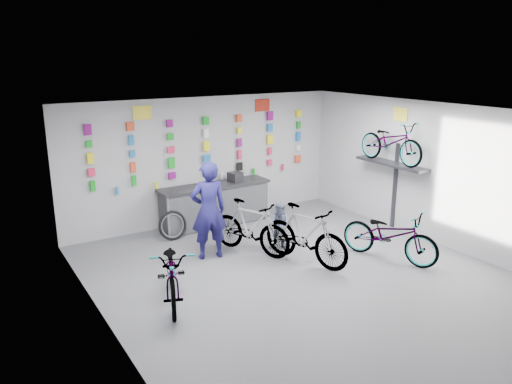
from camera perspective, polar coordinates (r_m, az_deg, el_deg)
floor at (r=9.24m, az=5.71°, el=-9.89°), size 8.00×8.00×0.00m
ceiling at (r=8.41m, az=6.26°, el=8.92°), size 8.00×8.00×0.00m
wall_back at (r=12.02m, az=-5.79°, el=3.65°), size 7.00×0.00×7.00m
wall_left at (r=7.21m, az=-16.71°, el=-5.07°), size 0.00×8.00×8.00m
wall_right at (r=11.15m, az=20.36°, el=1.82°), size 0.00×8.00×8.00m
counter at (r=11.87m, az=-4.68°, el=-1.52°), size 2.70×0.66×1.00m
merch_wall at (r=11.90m, az=-5.67°, el=5.02°), size 5.56×0.08×1.56m
wall_bracket at (r=11.78m, az=15.25°, el=2.76°), size 0.39×1.90×2.00m
sign_left at (r=11.24m, az=-12.87°, el=8.83°), size 0.42×0.02×0.30m
sign_right at (r=12.59m, az=0.73°, el=9.89°), size 0.42×0.02×0.30m
sign_side at (r=11.70m, az=16.18°, el=8.51°), size 0.02×0.40×0.30m
bike_left at (r=8.37m, az=-9.53°, el=-8.99°), size 1.32×2.06×1.02m
bike_center at (r=9.71m, az=5.67°, el=-4.88°), size 1.10×2.01×1.16m
bike_right at (r=10.19m, az=15.05°, el=-4.74°), size 1.35×2.09×1.04m
bike_service at (r=10.16m, az=-0.60°, el=-4.03°), size 1.24×1.89×1.11m
bike_wall at (r=11.61m, az=15.20°, el=5.55°), size 0.63×1.80×0.95m
clerk at (r=9.84m, az=-5.44°, el=-2.11°), size 0.80×0.60×1.97m
customer at (r=10.37m, az=2.86°, el=-3.92°), size 0.62×0.61×1.01m
spare_wheel at (r=11.11m, az=-9.51°, el=-3.80°), size 0.66×0.22×0.65m
register at (r=11.97m, az=-2.39°, el=1.76°), size 0.34×0.35×0.22m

